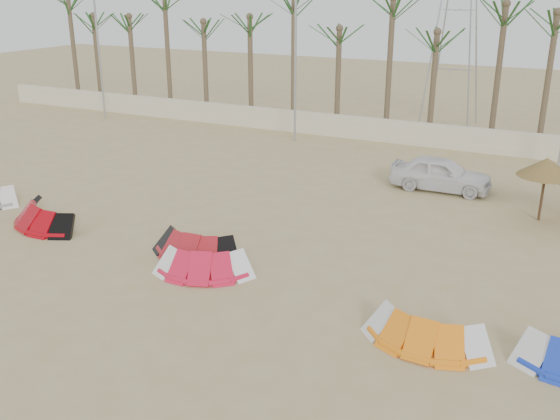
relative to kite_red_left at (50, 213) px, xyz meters
The scene contains 12 objects.
ground 9.55m from the kite_red_left, 24.93° to the right, with size 120.00×120.00×0.00m, color tan.
boundary_wall 19.95m from the kite_red_left, 64.29° to the left, with size 60.00×0.30×1.30m, color beige.
palm_line 22.42m from the kite_red_left, 64.42° to the left, with size 52.00×4.00×7.70m.
lamp_a 20.29m from the kite_red_left, 125.29° to the left, with size 1.25×0.14×11.00m.
lamp_b 17.06m from the kite_red_left, 80.44° to the left, with size 1.25×0.14×11.00m.
pylon 25.85m from the kite_red_left, 68.07° to the left, with size 3.00×3.00×14.00m, color #A5A8AD, non-canonical shape.
kite_red_left is the anchor object (origin of this frame).
kite_red_mid 6.55m from the kite_red_left, ahead, with size 3.14×1.71×0.90m.
kite_red_right 7.64m from the kite_red_left, ahead, with size 3.37×2.34×0.90m.
kite_orange 14.86m from the kite_red_left, ahead, with size 3.22×1.64×0.90m.
parasol_mid 18.61m from the kite_red_left, 27.48° to the left, with size 2.09×2.09×2.46m.
car 16.15m from the kite_red_left, 40.90° to the left, with size 1.74×4.31×1.47m, color white.
Camera 1 is at (8.81, -11.77, 8.56)m, focal length 40.00 mm.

